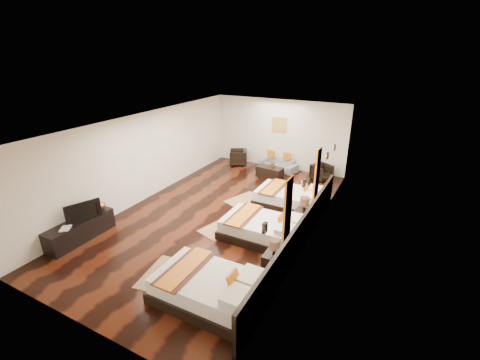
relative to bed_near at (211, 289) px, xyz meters
The scene contains 30 objects.
floor 3.60m from the bed_near, 118.27° to the left, with size 5.50×9.50×0.01m, color black.
ceiling 4.38m from the bed_near, 118.27° to the left, with size 5.50×9.50×0.01m, color white.
back_wall 8.16m from the bed_near, 102.12° to the left, with size 5.50×0.01×2.80m, color silver.
left_wall 5.57m from the bed_near, 144.62° to the left, with size 0.01×9.50×2.80m, color silver.
right_wall 3.51m from the bed_near, 71.58° to the left, with size 0.01×9.50×2.80m, color silver.
headboard_panel 2.57m from the bed_near, 66.78° to the left, with size 0.08×6.60×0.90m, color black.
bed_near is the anchor object (origin of this frame).
bed_mid 2.56m from the bed_near, 90.02° to the left, with size 2.14×1.34×0.82m.
bed_far 4.66m from the bed_near, 90.02° to the left, with size 2.10×1.32×0.80m.
nightstand_a 1.56m from the bed_near, 61.36° to the left, with size 0.42×0.42×0.84m.
nightstand_b 3.62m from the bed_near, 78.10° to the left, with size 0.47×0.47×0.93m.
jute_mat_near 1.43m from the bed_near, behind, with size 0.75×1.20×0.01m, color #936F4B.
jute_mat_mid 2.79m from the bed_near, 116.42° to the left, with size 0.75×1.20×0.01m, color #936F4B.
jute_mat_far 4.64m from the bed_near, 108.66° to the left, with size 0.75×1.20×0.01m, color #936F4B.
tv_console 4.21m from the bed_near, behind, with size 0.50×1.80×0.55m, color black.
tv 4.20m from the bed_near, behind, with size 0.88×0.12×0.51m, color black.
book 4.21m from the bed_near, behind, with size 0.23×0.31×0.03m, color black.
figurine 4.34m from the bed_near, 166.60° to the left, with size 0.32×0.32×0.33m, color brown.
sofa 7.76m from the bed_near, 101.50° to the left, with size 1.60×0.63×0.47m, color gray.
armchair_left 8.07m from the bed_near, 114.07° to the left, with size 0.71×0.73×0.66m, color black.
armchair_right 7.30m from the bed_near, 87.63° to the left, with size 0.65×0.66×0.60m, color black.
coffee_table 6.87m from the bed_near, 103.03° to the left, with size 1.00×0.50×0.40m, color black.
table_plant 6.92m from the bed_near, 102.09° to the left, with size 0.22×0.19×0.24m, color #2C6321.
orange_panel_a 2.15m from the bed_near, 50.64° to the left, with size 0.04×0.40×1.30m, color #D86014.
orange_panel_b 3.87m from the bed_near, 73.38° to the left, with size 0.04×0.40×1.30m, color #D86014.
sconce_near 1.86m from the bed_near, ahead, with size 0.07×0.12×0.18m.
sconce_mid 3.00m from the bed_near, 66.88° to the left, with size 0.07×0.12×0.18m.
sconce_far 4.92m from the bed_near, 77.55° to the left, with size 0.07×0.12×0.18m.
sconce_lounge 5.77m from the bed_near, 79.55° to the left, with size 0.07×0.12×0.18m.
gold_artwork 8.21m from the bed_near, 102.15° to the left, with size 0.60×0.04×0.60m, color #AD873F.
Camera 1 is at (4.50, -7.33, 4.62)m, focal length 24.10 mm.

